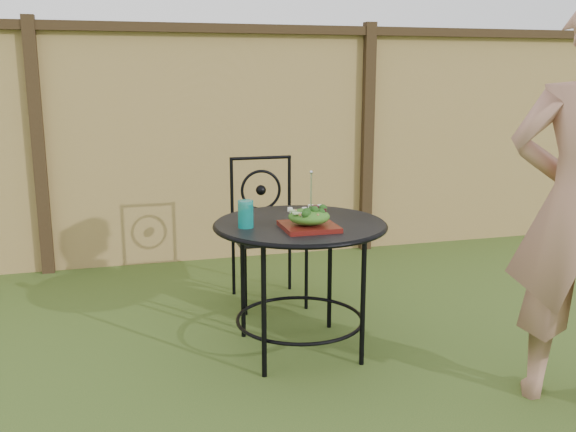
# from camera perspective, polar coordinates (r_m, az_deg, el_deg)

# --- Properties ---
(ground) EXTENTS (60.00, 60.00, 0.00)m
(ground) POSITION_cam_1_polar(r_m,az_deg,el_deg) (3.34, -0.29, -13.98)
(ground) COLOR #2C4A17
(ground) RESTS_ON ground
(fence) EXTENTS (8.00, 0.12, 1.90)m
(fence) POSITION_cam_1_polar(r_m,az_deg,el_deg) (5.17, -6.69, 6.42)
(fence) COLOR tan
(fence) RESTS_ON ground
(patio_table) EXTENTS (0.92, 0.92, 0.72)m
(patio_table) POSITION_cam_1_polar(r_m,az_deg,el_deg) (3.42, 1.07, -2.81)
(patio_table) COLOR black
(patio_table) RESTS_ON ground
(patio_chair) EXTENTS (0.46, 0.46, 0.95)m
(patio_chair) POSITION_cam_1_polar(r_m,az_deg,el_deg) (4.25, -1.93, -0.92)
(patio_chair) COLOR black
(patio_chair) RESTS_ON ground
(salad_plate) EXTENTS (0.27, 0.27, 0.02)m
(salad_plate) POSITION_cam_1_polar(r_m,az_deg,el_deg) (3.24, 1.87, -0.94)
(salad_plate) COLOR #47150A
(salad_plate) RESTS_ON patio_table
(salad) EXTENTS (0.21, 0.21, 0.08)m
(salad) POSITION_cam_1_polar(r_m,az_deg,el_deg) (3.23, 1.88, -0.05)
(salad) COLOR #235614
(salad) RESTS_ON salad_plate
(fork) EXTENTS (0.01, 0.01, 0.18)m
(fork) POSITION_cam_1_polar(r_m,az_deg,el_deg) (3.21, 2.07, 2.23)
(fork) COLOR silver
(fork) RESTS_ON salad
(drinking_glass) EXTENTS (0.08, 0.08, 0.14)m
(drinking_glass) POSITION_cam_1_polar(r_m,az_deg,el_deg) (3.27, -3.79, 0.17)
(drinking_glass) COLOR #0B8681
(drinking_glass) RESTS_ON patio_table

